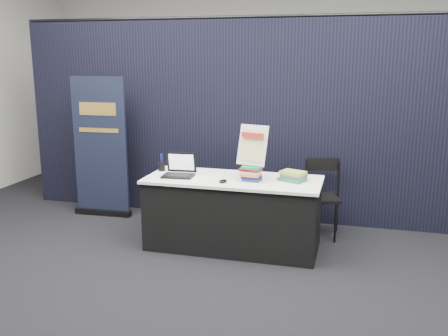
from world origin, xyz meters
TOP-DOWN VIEW (x-y plane):
  - floor at (0.00, 0.00)m, footprint 8.00×8.00m
  - wall_back at (0.00, 4.00)m, footprint 8.00×0.02m
  - drape_partition at (0.00, 1.60)m, footprint 6.00×0.08m
  - display_table at (0.00, 0.55)m, footprint 1.80×0.75m
  - laptop at (-0.56, 0.49)m, footprint 0.33×0.27m
  - mouse at (-0.05, 0.35)m, footprint 0.10×0.12m
  - brochure_left at (-0.56, 0.33)m, footprint 0.27×0.19m
  - brochure_mid at (-0.41, 0.42)m, footprint 0.40×0.38m
  - brochure_right at (-0.47, 0.41)m, footprint 0.38×0.33m
  - pen_cup at (-0.84, 0.68)m, footprint 0.08×0.08m
  - book_stack_tall at (0.20, 0.50)m, footprint 0.21×0.17m
  - book_stack_short at (0.61, 0.60)m, footprint 0.28×0.25m
  - info_sign at (0.20, 0.53)m, footprint 0.32×0.19m
  - pullup_banner at (-1.86, 1.19)m, footprint 0.74×0.13m
  - stacking_chair at (0.85, 1.19)m, footprint 0.48×0.49m

SIDE VIEW (x-z plane):
  - floor at x=0.00m, z-range 0.00..0.00m
  - display_table at x=0.00m, z-range 0.00..0.75m
  - stacking_chair at x=0.85m, z-range 0.05..0.90m
  - brochure_left at x=-0.56m, z-range 0.75..0.75m
  - brochure_right at x=-0.47m, z-range 0.75..0.75m
  - brochure_mid at x=-0.41m, z-range 0.75..0.75m
  - mouse at x=-0.05m, z-range 0.75..0.78m
  - pullup_banner at x=-1.86m, z-range -0.10..1.64m
  - pen_cup at x=-0.84m, z-range 0.75..0.85m
  - book_stack_short at x=0.61m, z-range 0.75..0.85m
  - laptop at x=-0.56m, z-range 0.69..0.93m
  - book_stack_tall at x=0.20m, z-range 0.75..0.91m
  - info_sign at x=0.20m, z-range 0.90..1.31m
  - drape_partition at x=0.00m, z-range 0.00..2.40m
  - wall_back at x=0.00m, z-range 0.00..3.50m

